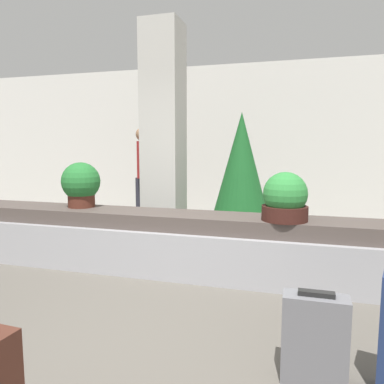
# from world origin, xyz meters

# --- Properties ---
(ground_plane) EXTENTS (18.00, 18.00, 0.00)m
(ground_plane) POSITION_xyz_m (0.00, 0.00, 0.00)
(ground_plane) COLOR #59544C
(back_wall) EXTENTS (18.00, 0.06, 3.20)m
(back_wall) POSITION_xyz_m (0.00, 5.77, 1.60)
(back_wall) COLOR silver
(back_wall) RESTS_ON ground_plane
(carousel) EXTENTS (6.48, 0.73, 0.69)m
(carousel) POSITION_xyz_m (0.00, 1.64, 0.33)
(carousel) COLOR #9E9EA3
(carousel) RESTS_ON ground_plane
(pillar) EXTENTS (0.54, 0.54, 3.20)m
(pillar) POSITION_xyz_m (-0.76, 2.76, 1.60)
(pillar) COLOR beige
(pillar) RESTS_ON ground_plane
(suitcase_3) EXTENTS (0.39, 0.17, 0.58)m
(suitcase_3) POSITION_xyz_m (1.30, -0.08, 0.28)
(suitcase_3) COLOR slate
(suitcase_3) RESTS_ON ground_plane
(potted_plant_0) EXTENTS (0.48, 0.48, 0.57)m
(potted_plant_0) POSITION_xyz_m (-1.48, 1.71, 0.98)
(potted_plant_0) COLOR #4C2319
(potted_plant_0) RESTS_ON carousel
(potted_plant_1) EXTENTS (0.47, 0.47, 0.50)m
(potted_plant_1) POSITION_xyz_m (1.03, 1.55, 0.92)
(potted_plant_1) COLOR #381914
(potted_plant_1) RESTS_ON carousel
(traveler_0) EXTENTS (0.31, 0.36, 1.80)m
(traveler_0) POSITION_xyz_m (-1.69, 4.10, 1.09)
(traveler_0) COLOR #282833
(traveler_0) RESTS_ON ground_plane
(decorated_tree) EXTENTS (0.98, 0.98, 1.99)m
(decorated_tree) POSITION_xyz_m (0.27, 3.47, 1.08)
(decorated_tree) COLOR #4C331E
(decorated_tree) RESTS_ON ground_plane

